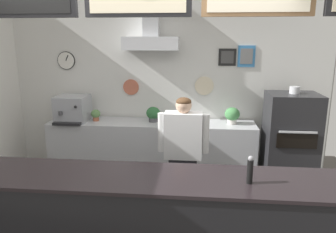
% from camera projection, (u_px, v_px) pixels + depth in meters
% --- Properties ---
extents(back_wall_assembly, '(5.13, 2.63, 2.99)m').
position_uv_depth(back_wall_assembly, '(166.00, 75.00, 5.07)').
color(back_wall_assembly, '#9E9E99').
rests_on(back_wall_assembly, ground_plane).
extents(service_counter, '(4.10, 0.64, 1.05)m').
position_uv_depth(service_counter, '(138.00, 231.00, 2.85)').
color(service_counter, black).
rests_on(service_counter, ground_plane).
extents(back_prep_counter, '(3.20, 0.60, 0.89)m').
position_uv_depth(back_prep_counter, '(152.00, 150.00, 5.16)').
color(back_prep_counter, '#B7BABF').
rests_on(back_prep_counter, ground_plane).
extents(pizza_oven, '(0.71, 0.65, 1.51)m').
position_uv_depth(pizza_oven, '(290.00, 142.00, 4.69)').
color(pizza_oven, '#232326').
rests_on(pizza_oven, ground_plane).
extents(shop_worker, '(0.59, 0.22, 1.52)m').
position_uv_depth(shop_worker, '(183.00, 157.00, 3.80)').
color(shop_worker, '#232328').
rests_on(shop_worker, ground_plane).
extents(espresso_machine, '(0.47, 0.55, 0.40)m').
position_uv_depth(espresso_machine, '(73.00, 109.00, 5.09)').
color(espresso_machine, '#A3A5AD').
rests_on(espresso_machine, back_prep_counter).
extents(potted_thyme, '(0.15, 0.15, 0.18)m').
position_uv_depth(potted_thyme, '(96.00, 115.00, 5.11)').
color(potted_thyme, '#9E563D').
rests_on(potted_thyme, back_prep_counter).
extents(potted_rosemary, '(0.23, 0.23, 0.25)m').
position_uv_depth(potted_rosemary, '(232.00, 115.00, 4.92)').
color(potted_rosemary, beige).
rests_on(potted_rosemary, back_prep_counter).
extents(potted_basil, '(0.21, 0.21, 0.24)m').
position_uv_depth(potted_basil, '(153.00, 114.00, 5.04)').
color(potted_basil, '#4C4C51').
rests_on(potted_basil, back_prep_counter).
extents(pepper_grinder, '(0.05, 0.05, 0.23)m').
position_uv_depth(pepper_grinder, '(250.00, 170.00, 2.56)').
color(pepper_grinder, black).
rests_on(pepper_grinder, service_counter).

